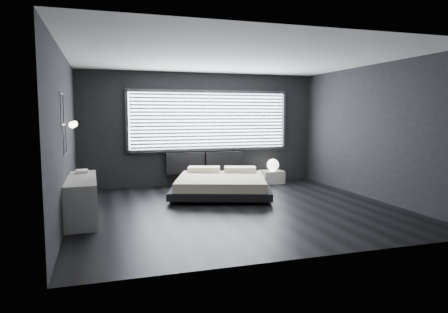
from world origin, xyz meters
name	(u,v)px	position (x,y,z in m)	size (l,w,h in m)	color
room	(237,134)	(0.00, 0.00, 1.40)	(6.04, 6.00, 2.80)	black
window	(210,121)	(0.20, 2.70, 1.61)	(4.14, 0.09, 1.52)	white
headboard	(205,162)	(0.04, 2.64, 0.57)	(1.96, 0.16, 0.52)	black
sconce_near	(72,125)	(-2.88, 0.05, 1.60)	(0.18, 0.11, 0.11)	silver
sconce_far	(74,124)	(-2.88, 0.65, 1.60)	(0.18, 0.11, 0.11)	silver
wall_art_upper	(62,109)	(-2.98, -0.55, 1.85)	(0.01, 0.48, 0.48)	#47474C
wall_art_lower	(65,140)	(-2.98, -0.30, 1.38)	(0.01, 0.48, 0.48)	#47474C
bed	(221,184)	(0.06, 1.25, 0.25)	(2.60, 2.54, 0.54)	black
nightstand	(271,177)	(1.74, 2.34, 0.16)	(0.56, 0.47, 0.33)	white
orb_lamp	(273,165)	(1.76, 2.31, 0.48)	(0.30, 0.30, 0.30)	white
dresser	(82,198)	(-2.78, 0.04, 0.36)	(0.54, 1.79, 0.71)	white
book_stack	(82,172)	(-2.78, 0.57, 0.74)	(0.24, 0.32, 0.06)	silver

